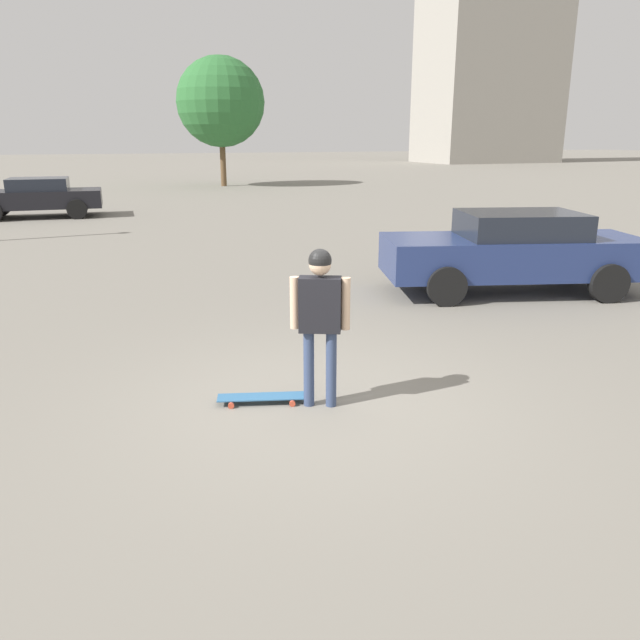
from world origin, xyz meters
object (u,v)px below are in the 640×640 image
at_px(car_parked_near, 513,251).
at_px(skateboard, 262,397).
at_px(person, 320,308).
at_px(car_parked_far, 37,196).

bearing_deg(car_parked_near, skateboard, 45.73).
distance_m(person, skateboard, 1.21).
xyz_separation_m(person, car_parked_far, (18.97, 3.81, -0.35)).
bearing_deg(person, car_parked_near, 59.19).
height_order(skateboard, car_parked_far, car_parked_far).
distance_m(skateboard, car_parked_near, 6.63).
height_order(person, skateboard, person).
bearing_deg(car_parked_far, car_parked_near, 122.80).
distance_m(car_parked_near, car_parked_far, 17.80).
xyz_separation_m(skateboard, car_parked_far, (18.69, 3.23, 0.68)).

